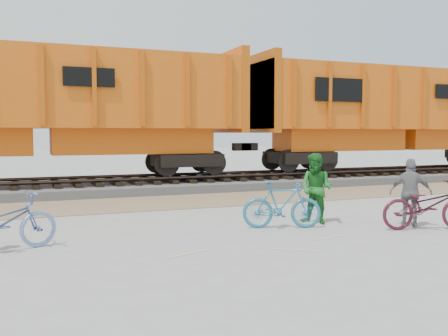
{
  "coord_description": "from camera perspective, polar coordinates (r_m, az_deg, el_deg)",
  "views": [
    {
      "loc": [
        -3.59,
        -8.87,
        2.07
      ],
      "look_at": [
        0.58,
        1.5,
        1.29
      ],
      "focal_mm": 40.0,
      "sensor_mm": 36.0,
      "label": 1
    }
  ],
  "objects": [
    {
      "name": "gravel_strip",
      "position": [
        14.95,
        -7.84,
        -3.97
      ],
      "size": [
        120.0,
        3.0,
        0.02
      ],
      "primitive_type": "cube",
      "color": "#8B7456",
      "rests_on": "ground"
    },
    {
      "name": "person_man",
      "position": [
        11.61,
        10.51,
        -2.32
      ],
      "size": [
        0.94,
        0.99,
        1.62
      ],
      "primitive_type": "imported",
      "rotation": [
        0.0,
        0.0,
        -1.01
      ],
      "color": "#1B6520",
      "rests_on": "ground"
    },
    {
      "name": "bicycle_teal",
      "position": [
        10.97,
        6.63,
        -4.19
      ],
      "size": [
        1.78,
        1.07,
        1.03
      ],
      "primitive_type": "imported",
      "rotation": [
        0.0,
        0.0,
        1.2
      ],
      "color": "teal",
      "rests_on": "ground"
    },
    {
      "name": "hopper_car_right",
      "position": [
        23.72,
        19.26,
        6.03
      ],
      "size": [
        14.0,
        3.13,
        4.65
      ],
      "color": "black",
      "rests_on": "track"
    },
    {
      "name": "ground",
      "position": [
        9.79,
        0.11,
        -8.23
      ],
      "size": [
        120.0,
        120.0,
        0.0
      ],
      "primitive_type": "plane",
      "color": "#9E9E99",
      "rests_on": "ground"
    },
    {
      "name": "person_woman",
      "position": [
        11.78,
        20.57,
        -2.66
      ],
      "size": [
        0.94,
        0.83,
        1.52
      ],
      "primitive_type": "imported",
      "rotation": [
        0.0,
        0.0,
        2.5
      ],
      "color": "slate",
      "rests_on": "ground"
    },
    {
      "name": "bicycle_maroon",
      "position": [
        11.59,
        22.24,
        -3.99
      ],
      "size": [
        2.11,
        1.25,
        1.05
      ],
      "primitive_type": "imported",
      "rotation": [
        0.0,
        0.0,
        1.27
      ],
      "color": "#441422",
      "rests_on": "ground"
    },
    {
      "name": "bicycle_blue",
      "position": [
        9.52,
        -24.19,
        -5.77
      ],
      "size": [
        2.08,
        1.31,
        1.03
      ],
      "primitive_type": "imported",
      "rotation": [
        0.0,
        0.0,
        1.92
      ],
      "color": "#6D8ACB",
      "rests_on": "ground"
    },
    {
      "name": "track",
      "position": [
        18.29,
        -10.53,
        -1.09
      ],
      "size": [
        120.0,
        2.6,
        0.24
      ],
      "color": "black",
      "rests_on": "ballast_bed"
    },
    {
      "name": "ballast_bed",
      "position": [
        18.32,
        -10.52,
        -2.09
      ],
      "size": [
        120.0,
        4.0,
        0.3
      ],
      "primitive_type": "cube",
      "color": "slate",
      "rests_on": "ground"
    },
    {
      "name": "hopper_car_center",
      "position": [
        17.9,
        -20.2,
        6.74
      ],
      "size": [
        14.0,
        3.13,
        4.65
      ],
      "color": "black",
      "rests_on": "track"
    }
  ]
}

